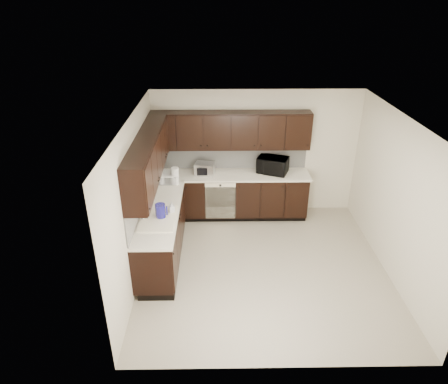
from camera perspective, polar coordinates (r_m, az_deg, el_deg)
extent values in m
plane|color=#ADA38F|center=(6.79, 5.59, -10.55)|extent=(4.00, 4.00, 0.00)
plane|color=white|center=(5.65, 6.72, 10.07)|extent=(4.00, 4.00, 0.00)
cube|color=beige|center=(7.93, 4.51, 5.59)|extent=(4.00, 0.02, 2.50)
cube|color=beige|center=(6.21, -12.55, -1.31)|extent=(0.02, 4.00, 2.50)
cube|color=beige|center=(6.66, 23.45, -0.99)|extent=(0.02, 4.00, 2.50)
cube|color=beige|center=(4.47, 8.99, -13.31)|extent=(4.00, 0.02, 2.50)
cube|color=black|center=(7.96, 0.90, -0.57)|extent=(3.00, 0.60, 0.90)
cube|color=black|center=(6.81, -8.95, -6.06)|extent=(0.60, 2.20, 0.90)
cube|color=black|center=(8.17, 0.88, -2.97)|extent=(3.00, 0.54, 0.10)
cube|color=black|center=(7.03, -8.47, -8.80)|extent=(0.54, 2.20, 0.10)
cube|color=white|center=(7.75, 0.93, 2.51)|extent=(3.03, 0.63, 0.04)
cube|color=white|center=(6.57, -9.24, -2.61)|extent=(0.63, 2.23, 0.04)
cube|color=#B3B3AF|center=(7.92, 0.88, 5.09)|extent=(3.00, 0.02, 0.48)
cube|color=#B3B3AF|center=(6.76, -11.48, 0.56)|extent=(0.02, 2.80, 0.48)
cube|color=black|center=(7.57, 0.94, 8.81)|extent=(3.00, 0.33, 0.70)
cube|color=black|center=(6.35, -10.85, 4.70)|extent=(0.33, 2.47, 0.70)
cube|color=#F9EECC|center=(7.67, -0.52, -1.25)|extent=(0.58, 0.02, 0.78)
cube|color=#F9EECC|center=(7.52, -0.54, 1.02)|extent=(0.58, 0.03, 0.08)
cylinder|color=black|center=(7.50, -0.53, 0.97)|extent=(0.04, 0.02, 0.04)
cube|color=#F9EECC|center=(6.30, -9.43, -3.75)|extent=(0.54, 0.82, 0.03)
cube|color=#F9EECC|center=(6.17, -9.61, -5.37)|extent=(0.42, 0.34, 0.16)
cube|color=#F9EECC|center=(6.51, -9.14, -3.50)|extent=(0.42, 0.34, 0.16)
cylinder|color=silver|center=(6.27, -11.50, -2.76)|extent=(0.03, 0.03, 0.26)
cylinder|color=silver|center=(6.21, -11.14, -1.79)|extent=(0.14, 0.02, 0.02)
cylinder|color=#B2B2B7|center=(6.16, -9.63, -5.13)|extent=(0.20, 0.20, 0.10)
imported|color=black|center=(7.79, 6.96, 3.84)|extent=(0.67, 0.57, 0.31)
imported|color=gray|center=(6.39, -7.49, -2.19)|extent=(0.11, 0.11, 0.19)
imported|color=gray|center=(7.35, -8.85, 1.94)|extent=(0.11, 0.11, 0.24)
cube|color=silver|center=(7.68, -2.75, 3.34)|extent=(0.41, 0.34, 0.23)
cube|color=white|center=(7.45, -8.32, 2.06)|extent=(0.45, 0.35, 0.17)
cylinder|color=#130E89|center=(6.26, -9.06, -2.73)|extent=(0.18, 0.18, 0.24)
cylinder|color=#0D9595|center=(7.43, -6.90, 2.14)|extent=(0.10, 0.10, 0.19)
cylinder|color=white|center=(7.32, -6.99, 2.30)|extent=(0.17, 0.17, 0.31)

